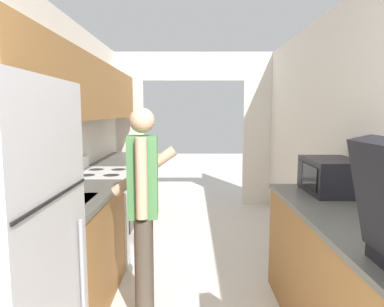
{
  "coord_description": "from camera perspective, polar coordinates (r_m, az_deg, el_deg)",
  "views": [
    {
      "loc": [
        -0.02,
        -0.67,
        1.54
      ],
      "look_at": [
        -0.01,
        3.41,
        1.04
      ],
      "focal_mm": 32.0,
      "sensor_mm": 36.0,
      "label": 1
    }
  ],
  "objects": [
    {
      "name": "range_oven",
      "position": [
        3.85,
        -14.62,
        -9.61
      ],
      "size": [
        0.66,
        0.79,
        1.05
      ],
      "color": "white",
      "rests_on": "ground_plane"
    },
    {
      "name": "wall_right",
      "position": [
        2.89,
        27.12,
        0.42
      ],
      "size": [
        0.06,
        7.35,
        2.5
      ],
      "color": "white",
      "rests_on": "ground_plane"
    },
    {
      "name": "counter_left",
      "position": [
        3.84,
        -14.76,
        -9.71
      ],
      "size": [
        0.62,
        3.76,
        0.91
      ],
      "color": "#9E6B38",
      "rests_on": "ground_plane"
    },
    {
      "name": "wall_far_with_doorway",
      "position": [
        5.65,
        -0.02,
        5.91
      ],
      "size": [
        2.95,
        0.06,
        2.5
      ],
      "color": "white",
      "rests_on": "ground_plane"
    },
    {
      "name": "wall_left",
      "position": [
        3.19,
        -22.52,
        4.91
      ],
      "size": [
        0.38,
        7.35,
        2.5
      ],
      "color": "white",
      "rests_on": "ground_plane"
    },
    {
      "name": "counter_right",
      "position": [
        2.4,
        26.14,
        -20.68
      ],
      "size": [
        0.62,
        2.17,
        0.91
      ],
      "color": "#9E6B38",
      "rests_on": "ground_plane"
    },
    {
      "name": "person",
      "position": [
        2.55,
        -8.34,
        -9.16
      ],
      "size": [
        0.51,
        0.39,
        1.57
      ],
      "rotation": [
        0.0,
        0.0,
        1.64
      ],
      "color": "#4C4238",
      "rests_on": "ground_plane"
    },
    {
      "name": "microwave",
      "position": [
        2.9,
        21.87,
        -3.46
      ],
      "size": [
        0.38,
        0.52,
        0.27
      ],
      "color": "black",
      "rests_on": "counter_right"
    }
  ]
}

